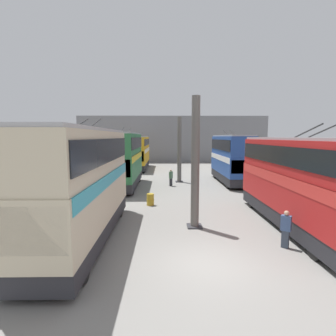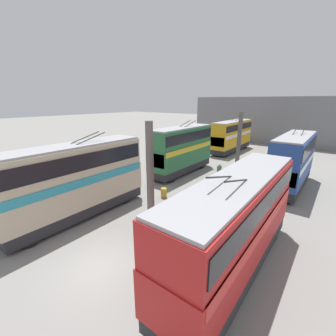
{
  "view_description": "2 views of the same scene",
  "coord_description": "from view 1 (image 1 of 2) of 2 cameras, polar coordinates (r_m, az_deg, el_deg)",
  "views": [
    {
      "loc": [
        -9.67,
        1.66,
        4.9
      ],
      "look_at": [
        8.56,
        1.39,
        2.72
      ],
      "focal_mm": 28.0,
      "sensor_mm": 36.0,
      "label": 1
    },
    {
      "loc": [
        -5.31,
        -8.67,
        8.1
      ],
      "look_at": [
        7.56,
        1.27,
        3.21
      ],
      "focal_mm": 24.0,
      "sensor_mm": 36.0,
      "label": 2
    }
  ],
  "objects": [
    {
      "name": "person_by_left_row",
      "position": [
        12.94,
        24.26,
        -11.86
      ],
      "size": [
        0.44,
        0.48,
        1.69
      ],
      "rotation": [
        0.0,
        0.0,
        2.49
      ],
      "color": "#384251",
      "rests_on": "ground_plane"
    },
    {
      "name": "oil_drum",
      "position": [
        18.98,
        -3.86,
        -6.86
      ],
      "size": [
        0.55,
        0.55,
        0.84
      ],
      "color": "#B28E23",
      "rests_on": "ground_plane"
    },
    {
      "name": "bus_left_far",
      "position": [
        28.65,
        13.56,
        2.58
      ],
      "size": [
        9.28,
        2.54,
        5.7
      ],
      "color": "black",
      "rests_on": "ground_plane"
    },
    {
      "name": "bus_left_near",
      "position": [
        15.62,
        26.33,
        -1.76
      ],
      "size": [
        10.81,
        2.54,
        5.49
      ],
      "color": "black",
      "rests_on": "ground_plane"
    },
    {
      "name": "depot_back_wall",
      "position": [
        49.99,
        1.04,
        6.25
      ],
      "size": [
        0.5,
        36.0,
        8.82
      ],
      "color": "slate",
      "rests_on": "ground_plane"
    },
    {
      "name": "ground_plane",
      "position": [
        10.97,
        8.45,
        -19.82
      ],
      "size": [
        240.0,
        240.0,
        0.0
      ],
      "primitive_type": "plane",
      "color": "gray"
    },
    {
      "name": "support_column_near",
      "position": [
        14.01,
        5.95,
        0.57
      ],
      "size": [
        0.8,
        0.8,
        7.02
      ],
      "color": "#605B56",
      "rests_on": "ground_plane"
    },
    {
      "name": "support_column_far",
      "position": [
        28.29,
        2.51,
        3.74
      ],
      "size": [
        0.8,
        0.8,
        7.02
      ],
      "color": "#605B56",
      "rests_on": "ground_plane"
    },
    {
      "name": "bus_right_far",
      "position": [
        40.02,
        -6.34,
        3.82
      ],
      "size": [
        10.97,
        2.54,
        5.6
      ],
      "color": "black",
      "rests_on": "ground_plane"
    },
    {
      "name": "person_aisle_midway",
      "position": [
        26.12,
        0.64,
        -2.02
      ],
      "size": [
        0.48,
        0.4,
        1.68
      ],
      "rotation": [
        0.0,
        0.0,
        4.26
      ],
      "color": "#2D2D33",
      "rests_on": "ground_plane"
    },
    {
      "name": "bus_right_mid",
      "position": [
        25.58,
        -9.44,
        2.48
      ],
      "size": [
        9.32,
        2.54,
        5.91
      ],
      "color": "black",
      "rests_on": "ground_plane"
    },
    {
      "name": "bus_right_near",
      "position": [
        12.84,
        -18.12,
        -2.07
      ],
      "size": [
        10.34,
        2.54,
        5.91
      ],
      "color": "black",
      "rests_on": "ground_plane"
    }
  ]
}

